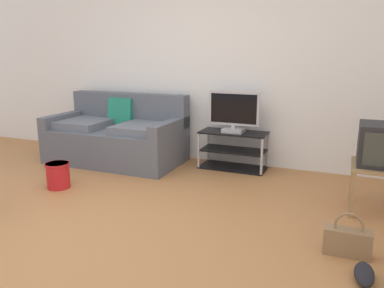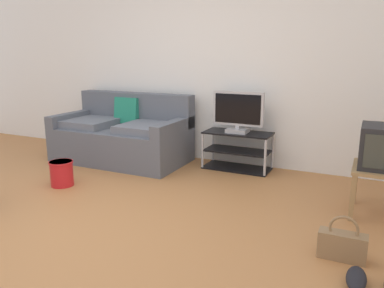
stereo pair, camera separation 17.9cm
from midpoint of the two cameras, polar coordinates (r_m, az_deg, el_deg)
ground_plane at (r=3.38m, az=-16.39°, el=-12.42°), size 9.00×9.80×0.02m
wall_back at (r=5.18m, az=0.09°, el=12.50°), size 9.00×0.10×2.70m
couch at (r=5.26m, az=-12.02°, el=1.07°), size 1.76×0.95×0.89m
tv_stand at (r=4.85m, az=5.15°, el=-0.92°), size 0.84×0.39×0.47m
flat_tv at (r=4.73m, az=5.19°, el=4.74°), size 0.64×0.22×0.51m
side_table at (r=3.82m, az=25.23°, el=-3.95°), size 0.51×0.51×0.45m
crt_tv at (r=3.77m, az=25.61°, el=-0.12°), size 0.43×0.45×0.37m
handbag at (r=3.03m, az=20.61°, el=-13.41°), size 0.33×0.12×0.33m
cleaning_bucket at (r=4.43m, az=-20.50°, el=-4.31°), size 0.26×0.26×0.28m
sneakers_pair at (r=2.80m, az=24.95°, el=-17.71°), size 0.35×0.29×0.09m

